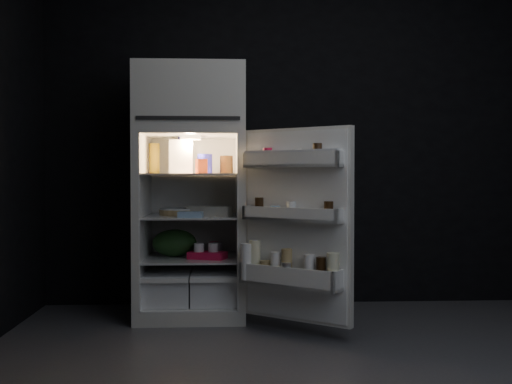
{
  "coord_description": "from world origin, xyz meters",
  "views": [
    {
      "loc": [
        -0.6,
        -3.02,
        1.0
      ],
      "look_at": [
        -0.39,
        1.0,
        0.9
      ],
      "focal_mm": 42.0,
      "sensor_mm": 36.0,
      "label": 1
    }
  ],
  "objects": [
    {
      "name": "mayo_jar",
      "position": [
        -0.74,
        1.31,
        1.1
      ],
      "size": [
        0.14,
        0.14,
        0.14
      ],
      "primitive_type": "cylinder",
      "rotation": [
        0.0,
        0.0,
        0.33
      ],
      "color": "#1B1C95",
      "rests_on": "refrigerator"
    },
    {
      "name": "amber_bottle",
      "position": [
        -1.12,
        1.39,
        1.14
      ],
      "size": [
        0.08,
        0.08,
        0.22
      ],
      "primitive_type": "cylinder",
      "rotation": [
        0.0,
        0.0,
        -0.04
      ],
      "color": "gold",
      "rests_on": "refrigerator"
    },
    {
      "name": "refrigerator",
      "position": [
        -0.84,
        1.32,
        0.96
      ],
      "size": [
        0.76,
        0.71,
        1.78
      ],
      "color": "silver",
      "rests_on": "ground"
    },
    {
      "name": "wall_front",
      "position": [
        0.0,
        -1.7,
        1.35
      ],
      "size": [
        4.0,
        0.0,
        2.7
      ],
      "primitive_type": "cube",
      "color": "black",
      "rests_on": "ground"
    },
    {
      "name": "pie",
      "position": [
        -0.91,
        1.31,
        0.75
      ],
      "size": [
        0.32,
        0.32,
        0.04
      ],
      "primitive_type": "cylinder",
      "rotation": [
        0.0,
        0.0,
        -0.01
      ],
      "color": "tan",
      "rests_on": "refrigerator"
    },
    {
      "name": "small_carton",
      "position": [
        -0.76,
        1.14,
        1.08
      ],
      "size": [
        0.09,
        0.08,
        0.1
      ],
      "primitive_type": "cube",
      "rotation": [
        0.0,
        0.0,
        0.43
      ],
      "color": "#DF481A",
      "rests_on": "refrigerator"
    },
    {
      "name": "wrapped_pkg",
      "position": [
        -0.65,
        1.46,
        0.75
      ],
      "size": [
        0.14,
        0.13,
        0.05
      ],
      "primitive_type": "cube",
      "rotation": [
        0.0,
        0.0,
        0.27
      ],
      "color": "beige",
      "rests_on": "refrigerator"
    },
    {
      "name": "flat_package",
      "position": [
        -0.83,
        1.05,
        0.75
      ],
      "size": [
        0.17,
        0.11,
        0.04
      ],
      "primitive_type": "cube",
      "rotation": [
        0.0,
        0.0,
        -0.14
      ],
      "color": "#7FA0C4",
      "rests_on": "refrigerator"
    },
    {
      "name": "jam_jar",
      "position": [
        -0.59,
        1.34,
        1.09
      ],
      "size": [
        0.11,
        0.11,
        0.13
      ],
      "primitive_type": "cylinder",
      "rotation": [
        0.0,
        0.0,
        0.23
      ],
      "color": "black",
      "rests_on": "refrigerator"
    },
    {
      "name": "egg_carton",
      "position": [
        -0.71,
        1.19,
        0.76
      ],
      "size": [
        0.33,
        0.21,
        0.07
      ],
      "primitive_type": "cube",
      "rotation": [
        0.0,
        0.0,
        -0.34
      ],
      "color": "#9B998D",
      "rests_on": "refrigerator"
    },
    {
      "name": "fridge_door",
      "position": [
        -0.16,
        0.72,
        0.68
      ],
      "size": [
        0.69,
        0.58,
        1.22
      ],
      "color": "silver",
      "rests_on": "ground"
    },
    {
      "name": "produce_bag",
      "position": [
        -0.96,
        1.32,
        0.52
      ],
      "size": [
        0.33,
        0.28,
        0.2
      ],
      "primitive_type": "ellipsoid",
      "rotation": [
        0.0,
        0.0,
        -0.04
      ],
      "color": "#193815",
      "rests_on": "refrigerator"
    },
    {
      "name": "yogurt_tray",
      "position": [
        -0.72,
        1.18,
        0.45
      ],
      "size": [
        0.29,
        0.22,
        0.05
      ],
      "primitive_type": "cube",
      "rotation": [
        0.0,
        0.0,
        -0.34
      ],
      "color": "red",
      "rests_on": "refrigerator"
    },
    {
      "name": "milk_jug",
      "position": [
        -0.91,
        1.32,
        1.15
      ],
      "size": [
        0.17,
        0.17,
        0.24
      ],
      "primitive_type": "cube",
      "rotation": [
        0.0,
        0.0,
        0.03
      ],
      "color": "white",
      "rests_on": "refrigerator"
    },
    {
      "name": "small_can_silver",
      "position": [
        -0.65,
        1.41,
        0.47
      ],
      "size": [
        0.1,
        0.1,
        0.09
      ],
      "primitive_type": "cylinder",
      "rotation": [
        0.0,
        0.0,
        0.42
      ],
      "color": "#BCBDC1",
      "rests_on": "refrigerator"
    },
    {
      "name": "wall_back",
      "position": [
        0.0,
        1.7,
        1.35
      ],
      "size": [
        4.0,
        0.0,
        2.7
      ],
      "primitive_type": "cube",
      "color": "black",
      "rests_on": "ground"
    },
    {
      "name": "small_can_red",
      "position": [
        -0.68,
        1.46,
        0.47
      ],
      "size": [
        0.08,
        0.08,
        0.09
      ],
      "primitive_type": "cylinder",
      "rotation": [
        0.0,
        0.0,
        0.13
      ],
      "color": "red",
      "rests_on": "refrigerator"
    },
    {
      "name": "floor",
      "position": [
        0.0,
        0.0,
        0.0
      ],
      "size": [
        4.0,
        3.4,
        0.0
      ],
      "primitive_type": "cube",
      "color": "#48484D",
      "rests_on": "ground"
    }
  ]
}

